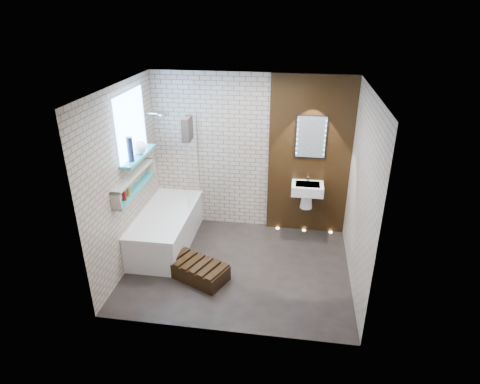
% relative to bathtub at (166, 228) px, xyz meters
% --- Properties ---
extents(ground, '(3.20, 3.20, 0.00)m').
position_rel_bathtub_xyz_m(ground, '(1.22, -0.45, -0.29)').
color(ground, black).
rests_on(ground, ground).
extents(room_shell, '(3.24, 3.20, 2.60)m').
position_rel_bathtub_xyz_m(room_shell, '(1.22, -0.45, 1.01)').
color(room_shell, tan).
rests_on(room_shell, ground).
extents(walnut_panel, '(1.30, 0.06, 2.60)m').
position_rel_bathtub_xyz_m(walnut_panel, '(2.17, 0.82, 1.01)').
color(walnut_panel, black).
rests_on(walnut_panel, ground).
extents(clerestory_window, '(0.18, 1.00, 0.94)m').
position_rel_bathtub_xyz_m(clerestory_window, '(-0.34, -0.10, 1.61)').
color(clerestory_window, '#7FADE0').
rests_on(clerestory_window, room_shell).
extents(display_niche, '(0.14, 1.30, 0.26)m').
position_rel_bathtub_xyz_m(display_niche, '(-0.31, -0.30, 0.91)').
color(display_niche, teal).
rests_on(display_niche, room_shell).
extents(bathtub, '(0.79, 1.74, 0.70)m').
position_rel_bathtub_xyz_m(bathtub, '(0.00, 0.00, 0.00)').
color(bathtub, white).
rests_on(bathtub, ground).
extents(bath_screen, '(0.01, 0.78, 1.40)m').
position_rel_bathtub_xyz_m(bath_screen, '(0.35, 0.44, 0.99)').
color(bath_screen, white).
rests_on(bath_screen, bathtub).
extents(towel, '(0.10, 0.27, 0.35)m').
position_rel_bathtub_xyz_m(towel, '(0.35, 0.27, 1.56)').
color(towel, black).
rests_on(towel, bath_screen).
extents(shower_head, '(0.18, 0.18, 0.02)m').
position_rel_bathtub_xyz_m(shower_head, '(-0.08, 0.50, 1.71)').
color(shower_head, silver).
rests_on(shower_head, room_shell).
extents(washbasin, '(0.50, 0.36, 0.58)m').
position_rel_bathtub_xyz_m(washbasin, '(2.17, 0.62, 0.50)').
color(washbasin, white).
rests_on(washbasin, walnut_panel).
extents(led_mirror, '(0.50, 0.02, 0.70)m').
position_rel_bathtub_xyz_m(led_mirror, '(2.17, 0.78, 1.36)').
color(led_mirror, black).
rests_on(led_mirror, walnut_panel).
extents(walnut_step, '(1.08, 0.81, 0.22)m').
position_rel_bathtub_xyz_m(walnut_step, '(0.62, -0.75, -0.18)').
color(walnut_step, black).
rests_on(walnut_step, ground).
extents(niche_bottles, '(0.06, 0.19, 0.13)m').
position_rel_bathtub_xyz_m(niche_bottles, '(-0.31, -0.62, 0.87)').
color(niche_bottles, maroon).
rests_on(niche_bottles, display_niche).
extents(sill_vases, '(0.20, 0.45, 0.35)m').
position_rel_bathtub_xyz_m(sill_vases, '(-0.28, -0.14, 1.38)').
color(sill_vases, '#141D38').
rests_on(sill_vases, clerestory_window).
extents(floor_uplights, '(0.96, 0.06, 0.01)m').
position_rel_bathtub_xyz_m(floor_uplights, '(2.17, 0.75, -0.29)').
color(floor_uplights, '#FFD899').
rests_on(floor_uplights, ground).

